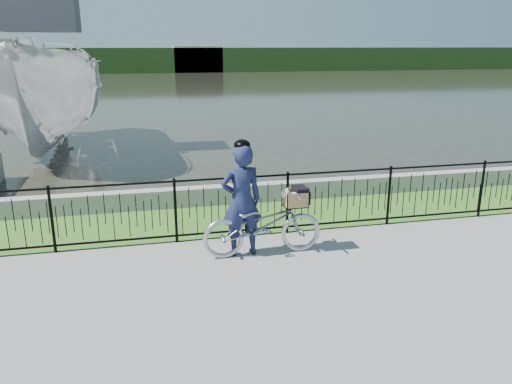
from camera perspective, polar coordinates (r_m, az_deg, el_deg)
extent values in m
plane|color=gray|center=(7.54, -0.36, -9.56)|extent=(120.00, 120.00, 0.00)
cube|color=#386720|center=(9.90, -3.67, -3.08)|extent=(60.00, 2.00, 0.01)
plane|color=#292A1F|center=(39.78, -11.07, 11.38)|extent=(120.00, 120.00, 0.00)
cube|color=gray|center=(10.78, -4.57, -0.36)|extent=(60.00, 0.30, 0.40)
cube|color=#26441A|center=(66.66, -12.15, 14.54)|extent=(120.00, 6.00, 3.00)
cube|color=#ADA18B|center=(65.56, -6.70, 14.85)|extent=(6.00, 3.00, 3.20)
imported|color=#A8ACB4|center=(8.09, 0.75, -3.74)|extent=(1.96, 0.68, 1.03)
cube|color=black|center=(8.14, 4.49, -1.58)|extent=(0.38, 0.18, 0.02)
cube|color=#9F7449|center=(8.14, 4.49, -1.53)|extent=(0.37, 0.32, 0.01)
cube|color=#9F7449|center=(8.24, 4.19, -0.41)|extent=(0.37, 0.01, 0.26)
cube|color=#9F7449|center=(7.96, 4.84, -1.04)|extent=(0.37, 0.01, 0.26)
cube|color=#9F7449|center=(8.16, 5.71, -0.64)|extent=(0.02, 0.32, 0.26)
cube|color=#9F7449|center=(8.05, 3.30, -0.81)|extent=(0.01, 0.32, 0.26)
cube|color=black|center=(8.08, 5.09, 0.39)|extent=(0.20, 0.34, 0.06)
cube|color=black|center=(8.16, 5.83, -0.46)|extent=(0.02, 0.34, 0.21)
ellipsoid|color=silver|center=(8.10, 4.38, -0.72)|extent=(0.31, 0.22, 0.20)
sphere|color=silver|center=(8.01, 3.44, -0.10)|extent=(0.15, 0.15, 0.15)
sphere|color=silver|center=(7.98, 3.13, -0.37)|extent=(0.07, 0.07, 0.07)
sphere|color=black|center=(7.97, 2.98, -0.44)|extent=(0.02, 0.02, 0.02)
cone|color=#A78245|center=(8.05, 3.33, 0.43)|extent=(0.06, 0.08, 0.08)
cone|color=#A78245|center=(7.96, 3.67, 0.24)|extent=(0.06, 0.08, 0.08)
imported|color=#161D3E|center=(7.98, -1.67, -1.00)|extent=(0.70, 0.49, 1.83)
ellipsoid|color=black|center=(7.76, -1.73, 5.32)|extent=(0.26, 0.29, 0.18)
imported|color=#BABABA|center=(16.95, -22.65, 9.91)|extent=(3.57, 9.09, 3.48)
cube|color=#3F3F47|center=(16.92, -23.72, 19.14)|extent=(2.20, 1.60, 1.60)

